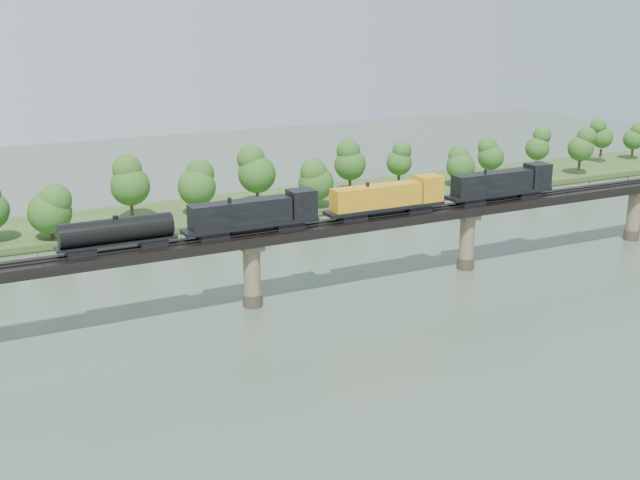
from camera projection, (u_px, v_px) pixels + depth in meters
name	position (u px, v px, depth m)	size (l,w,h in m)	color
ground	(347.00, 386.00, 96.73)	(400.00, 400.00, 0.00)	#3B4B3C
far_bank	(154.00, 219.00, 169.23)	(300.00, 24.00, 1.60)	#304A1D
bridge	(252.00, 272.00, 120.86)	(236.00, 30.00, 11.50)	#473A2D
bridge_superstructure	(251.00, 232.00, 119.08)	(220.00, 4.90, 0.75)	black
far_treeline	(117.00, 190.00, 159.57)	(289.06, 17.54, 13.60)	#382619
freight_train	(344.00, 204.00, 125.21)	(85.02, 3.31, 5.85)	black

